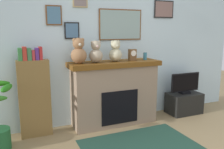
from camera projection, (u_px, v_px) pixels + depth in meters
name	position (u px, v px, depth m)	size (l,w,h in m)	color
back_wall	(114.00, 47.00, 4.22)	(5.20, 0.15, 2.60)	silver
fireplace	(114.00, 93.00, 4.06)	(1.55, 0.51, 1.09)	gray
bookshelf	(34.00, 95.00, 3.56)	(0.46, 0.16, 1.38)	brown
tv_stand	(184.00, 103.00, 4.63)	(0.64, 0.40, 0.40)	black
television	(185.00, 84.00, 4.55)	(0.63, 0.14, 0.40)	black
area_rug	(140.00, 146.00, 3.35)	(1.61, 1.04, 0.01)	#1F4133
candle_jar	(145.00, 56.00, 4.16)	(0.06, 0.06, 0.13)	teal
mantel_clock	(132.00, 55.00, 4.05)	(0.12, 0.09, 0.19)	brown
teddy_bear_tan	(79.00, 52.00, 3.67)	(0.25, 0.25, 0.40)	#906541
teddy_bear_cream	(96.00, 53.00, 3.78)	(0.22, 0.22, 0.35)	tan
teddy_bear_grey	(115.00, 52.00, 3.92)	(0.22, 0.22, 0.35)	#BFB894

